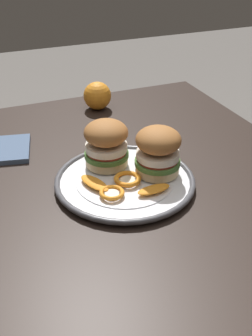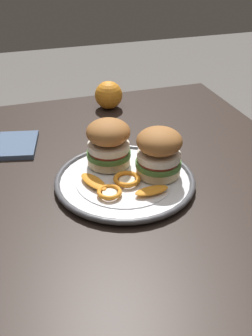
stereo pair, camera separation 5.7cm
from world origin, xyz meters
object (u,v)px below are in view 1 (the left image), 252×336
object	(u,v)px
sandwich_half_right	(158,150)
dinner_plate	(126,181)
sandwich_half_left	(106,143)
whole_orange	(97,96)
dining_table	(138,251)

from	to	relation	value
sandwich_half_right	dinner_plate	bearing A→B (deg)	86.69
sandwich_half_left	whole_orange	size ratio (longest dim) A/B	1.66
sandwich_half_left	sandwich_half_right	xyz separation A→B (m)	(-0.07, -0.09, 0.00)
dinner_plate	sandwich_half_right	xyz separation A→B (m)	(-0.00, -0.07, 0.06)
whole_orange	dinner_plate	bearing A→B (deg)	169.27
dining_table	whole_orange	size ratio (longest dim) A/B	14.71
dining_table	sandwich_half_left	xyz separation A→B (m)	(0.14, 0.01, 0.19)
sandwich_half_left	sandwich_half_right	world-z (taller)	same
dinner_plate	sandwich_half_right	bearing A→B (deg)	-93.31
dinner_plate	sandwich_half_left	bearing A→B (deg)	14.76
dinner_plate	whole_orange	bearing A→B (deg)	-10.73
dinner_plate	whole_orange	size ratio (longest dim) A/B	3.68
sandwich_half_left	dinner_plate	bearing A→B (deg)	-165.24
sandwich_half_right	whole_orange	distance (m)	0.40
dining_table	dinner_plate	size ratio (longest dim) A/B	4.00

